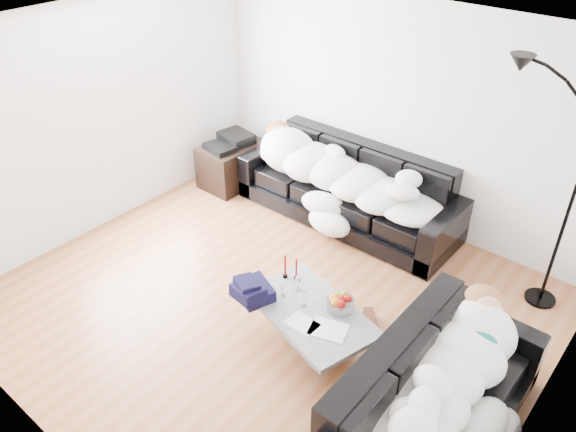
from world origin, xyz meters
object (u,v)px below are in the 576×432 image
Objects in this scene: fruit_bowl at (341,302)px; wine_glass_b at (283,290)px; av_cabinet at (232,164)px; wine_glass_a at (299,283)px; sleeper_back at (346,173)px; coffee_table at (310,325)px; wine_glass_c at (304,299)px; candle_left at (285,266)px; candle_right at (296,269)px; sleeper_right at (438,383)px; sofa_back at (348,187)px; stereo at (231,140)px; shoes at (358,320)px; sofa_right at (434,402)px; floor_lamp at (568,213)px.

wine_glass_b is at bearing -158.28° from fruit_bowl.
wine_glass_a is at bearing -31.49° from av_cabinet.
sleeper_back is 1.91× the size of coffee_table.
sleeper_back reaches higher than av_cabinet.
wine_glass_c is 0.44m from candle_left.
wine_glass_a is 0.65× the size of candle_right.
wine_glass_c is 3.00m from av_cabinet.
sleeper_right is 1.45m from coffee_table.
coffee_table is 0.40m from wine_glass_a.
sleeper_right is at bearing -43.62° from sofa_back.
fruit_bowl is at bearing 68.70° from sleeper_right.
stereo is (-2.60, 1.63, 0.46)m from coffee_table.
candle_left is 0.58× the size of shoes.
wine_glass_b is 0.62× the size of candle_right.
wine_glass_a is at bearing 70.04° from wine_glass_b.
av_cabinet is (-1.69, -0.26, -0.16)m from sofa_back.
wine_glass_b is 0.33× the size of shoes.
sleeper_right is at bearing -8.26° from shoes.
wine_glass_b is (-1.67, 0.25, -0.01)m from sofa_right.
sleeper_right is 7.39× the size of fruit_bowl.
wine_glass_a is at bearing -15.74° from candle_left.
candle_right reaches higher than av_cabinet.
coffee_table is 4.61× the size of candle_left.
sofa_right is 8.62× the size of fruit_bowl.
sleeper_back is 1.69m from candle_right.
shoes is (0.61, 0.20, -0.43)m from candle_right.
sleeper_back is at bearing 16.12° from stereo.
sleeper_right is at bearing -97.30° from floor_lamp.
wine_glass_c is at bearing -23.78° from stereo.
shoes is at bearing 17.81° from candle_right.
sleeper_right is at bearing -24.72° from av_cabinet.
sleeper_right is 4.10× the size of shoes.
sleeper_right is at bearing -14.28° from wine_glass_a.
candle_right reaches higher than wine_glass_a.
candle_left is (0.44, -1.69, 0.04)m from sofa_back.
sofa_right is at bearing -10.98° from coffee_table.
stereo is at bearing 147.88° from coffee_table.
fruit_bowl is (0.19, 0.19, 0.25)m from coffee_table.
av_cabinet is (-2.28, 1.65, -0.14)m from wine_glass_b.
sleeper_right is 7.01× the size of candle_left.
wine_glass_b is at bearing 81.49° from sleeper_right.
fruit_bowl is 1.02× the size of candle_right.
coffee_table is 4.87× the size of fruit_bowl.
sofa_right is at bearing -24.72° from av_cabinet.
coffee_table is 2.70× the size of shoes.
wine_glass_b is 0.24m from wine_glass_c.
floor_lamp reaches higher than sofa_back.
candle_right is at bearing -137.99° from shoes.
av_cabinet is (-2.34, 1.49, -0.15)m from wine_glass_a.
wine_glass_a is 0.23m from candle_left.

